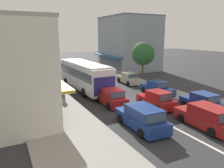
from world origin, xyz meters
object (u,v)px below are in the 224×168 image
(street_tree_right, at_px, (143,54))
(pedestrian_with_handbag_near, at_px, (49,75))
(wagon_behind_bus_near, at_px, (142,118))
(hatchback_queue_gap_filler, at_px, (157,100))
(parked_sedan_kerb_third, at_px, (129,79))
(hatchback_adjacent_lane_lead, at_px, (112,98))
(parked_sedan_kerb_second, at_px, (157,88))
(traffic_light_downstreet, at_px, (44,57))
(wagon_behind_bus_mid, at_px, (206,117))
(pedestrian_browsing_midblock, at_px, (63,90))
(parked_hatchback_kerb_front, at_px, (202,102))
(city_bus, at_px, (84,74))

(street_tree_right, bearing_deg, pedestrian_with_handbag_near, 148.66)
(wagon_behind_bus_near, relative_size, hatchback_queue_gap_filler, 1.20)
(hatchback_queue_gap_filler, distance_m, pedestrian_with_handbag_near, 16.26)
(parked_sedan_kerb_third, bearing_deg, hatchback_adjacent_lane_lead, -130.81)
(wagon_behind_bus_near, relative_size, street_tree_right, 0.82)
(parked_sedan_kerb_second, bearing_deg, traffic_light_downstreet, 115.09)
(wagon_behind_bus_near, xyz_separation_m, street_tree_right, (8.01, 11.53, 3.26))
(hatchback_adjacent_lane_lead, bearing_deg, pedestrian_with_handbag_near, 104.11)
(parked_sedan_kerb_third, bearing_deg, wagon_behind_bus_near, -117.89)
(wagon_behind_bus_mid, relative_size, parked_sedan_kerb_second, 1.07)
(wagon_behind_bus_near, distance_m, hatchback_adjacent_lane_lead, 5.54)
(parked_sedan_kerb_second, height_order, pedestrian_browsing_midblock, pedestrian_browsing_midblock)
(parked_sedan_kerb_second, xyz_separation_m, pedestrian_browsing_midblock, (-9.65, 2.40, 0.40))
(parked_sedan_kerb_second, bearing_deg, parked_sedan_kerb_third, 88.16)
(parked_sedan_kerb_third, distance_m, pedestrian_with_handbag_near, 10.80)
(hatchback_adjacent_lane_lead, height_order, parked_sedan_kerb_second, hatchback_adjacent_lane_lead)
(wagon_behind_bus_mid, distance_m, parked_hatchback_kerb_front, 3.72)
(hatchback_queue_gap_filler, height_order, pedestrian_browsing_midblock, pedestrian_browsing_midblock)
(parked_hatchback_kerb_front, relative_size, street_tree_right, 0.68)
(city_bus, xyz_separation_m, hatchback_queue_gap_filler, (3.44, -9.05, -1.17))
(parked_hatchback_kerb_front, distance_m, traffic_light_downstreet, 25.69)
(hatchback_queue_gap_filler, relative_size, parked_sedan_kerb_second, 0.89)
(street_tree_right, bearing_deg, traffic_light_downstreet, 126.71)
(hatchback_queue_gap_filler, bearing_deg, hatchback_adjacent_lane_lead, 142.73)
(hatchback_adjacent_lane_lead, height_order, parked_hatchback_kerb_front, same)
(pedestrian_browsing_midblock, bearing_deg, street_tree_right, 12.46)
(wagon_behind_bus_mid, distance_m, pedestrian_with_handbag_near, 21.04)
(wagon_behind_bus_mid, xyz_separation_m, hatchback_adjacent_lane_lead, (-3.57, 7.42, -0.04))
(hatchback_queue_gap_filler, height_order, pedestrian_with_handbag_near, pedestrian_with_handbag_near)
(hatchback_queue_gap_filler, bearing_deg, traffic_light_downstreet, 104.47)
(parked_sedan_kerb_third, bearing_deg, pedestrian_browsing_midblock, -159.18)
(wagon_behind_bus_near, bearing_deg, pedestrian_with_handbag_near, 98.41)
(traffic_light_downstreet, bearing_deg, hatchback_queue_gap_filler, -75.53)
(city_bus, distance_m, traffic_light_downstreet, 12.95)
(wagon_behind_bus_near, distance_m, hatchback_queue_gap_filler, 4.80)
(wagon_behind_bus_near, bearing_deg, pedestrian_browsing_midblock, 108.65)
(wagon_behind_bus_near, bearing_deg, hatchback_queue_gap_filler, 39.67)
(wagon_behind_bus_near, height_order, pedestrian_browsing_midblock, pedestrian_browsing_midblock)
(pedestrian_with_handbag_near, relative_size, pedestrian_browsing_midblock, 1.00)
(traffic_light_downstreet, bearing_deg, wagon_behind_bus_near, -85.58)
(parked_sedan_kerb_third, xyz_separation_m, street_tree_right, (1.23, -1.30, 3.34))
(parked_sedan_kerb_second, xyz_separation_m, street_tree_right, (1.42, 4.85, 3.34))
(parked_sedan_kerb_third, height_order, traffic_light_downstreet, traffic_light_downstreet)
(hatchback_adjacent_lane_lead, xyz_separation_m, hatchback_queue_gap_filler, (3.22, -2.45, 0.00))
(traffic_light_downstreet, xyz_separation_m, street_tree_right, (9.93, -13.32, 1.15))
(wagon_behind_bus_mid, relative_size, parked_hatchback_kerb_front, 1.21)
(parked_sedan_kerb_third, height_order, street_tree_right, street_tree_right)
(wagon_behind_bus_mid, bearing_deg, parked_sedan_kerb_second, 73.52)
(parked_sedan_kerb_second, bearing_deg, pedestrian_browsing_midblock, 166.02)
(wagon_behind_bus_near, bearing_deg, street_tree_right, 55.19)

